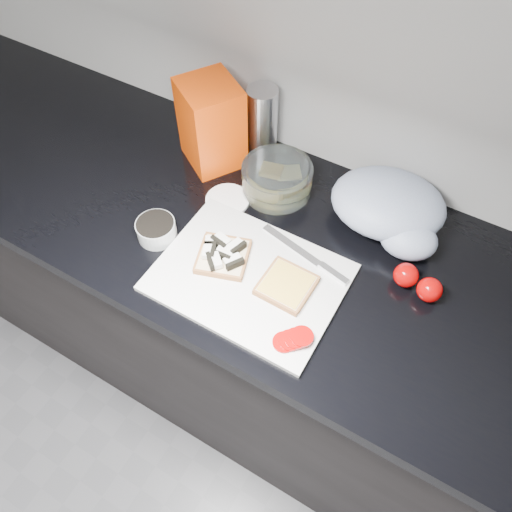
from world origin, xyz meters
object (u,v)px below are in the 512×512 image
at_px(steel_canister, 262,122).
at_px(glass_bowl, 277,179).
at_px(cutting_board, 249,277).
at_px(bread_bag, 211,124).

bearing_deg(steel_canister, glass_bowl, -45.97).
bearing_deg(cutting_board, glass_bowl, 106.36).
xyz_separation_m(cutting_board, steel_canister, (-0.18, 0.38, 0.09)).
bearing_deg(steel_canister, cutting_board, -64.04).
bearing_deg(glass_bowl, steel_canister, 134.03).
xyz_separation_m(cutting_board, glass_bowl, (-0.08, 0.27, 0.03)).
height_order(cutting_board, glass_bowl, glass_bowl).
bearing_deg(steel_canister, bread_bag, -135.81).
distance_m(cutting_board, bread_bag, 0.41).
bearing_deg(glass_bowl, cutting_board, -73.64).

